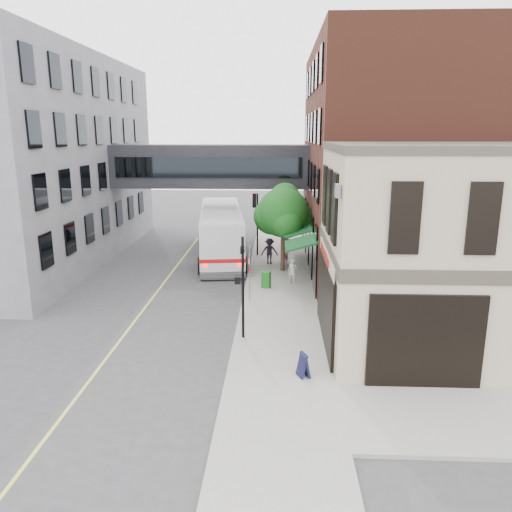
# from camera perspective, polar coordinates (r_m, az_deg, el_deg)

# --- Properties ---
(ground) EXTENTS (120.00, 120.00, 0.00)m
(ground) POSITION_cam_1_polar(r_m,az_deg,el_deg) (20.40, -3.01, -11.83)
(ground) COLOR #38383A
(ground) RESTS_ON ground
(sidewalk_main) EXTENTS (4.00, 60.00, 0.15)m
(sidewalk_main) POSITION_cam_1_polar(r_m,az_deg,el_deg) (33.45, 2.69, -1.29)
(sidewalk_main) COLOR gray
(sidewalk_main) RESTS_ON ground
(corner_building) EXTENTS (10.19, 8.12, 8.45)m
(corner_building) POSITION_cam_1_polar(r_m,az_deg,el_deg) (21.99, 21.35, 0.76)
(corner_building) COLOR tan
(corner_building) RESTS_ON ground
(brick_building) EXTENTS (13.76, 18.00, 14.00)m
(brick_building) POSITION_cam_1_polar(r_m,az_deg,el_deg) (34.30, 16.50, 10.26)
(brick_building) COLOR #4E2418
(brick_building) RESTS_ON ground
(opposite_building) EXTENTS (14.00, 24.00, 14.00)m
(opposite_building) POSITION_cam_1_polar(r_m,az_deg,el_deg) (39.16, -26.67, 9.78)
(opposite_building) COLOR slate
(opposite_building) RESTS_ON ground
(skyway_bridge) EXTENTS (14.00, 3.18, 3.00)m
(skyway_bridge) POSITION_cam_1_polar(r_m,az_deg,el_deg) (36.67, -5.17, 10.21)
(skyway_bridge) COLOR black
(skyway_bridge) RESTS_ON ground
(traffic_signal_near) EXTENTS (0.44, 0.22, 4.60)m
(traffic_signal_near) POSITION_cam_1_polar(r_m,az_deg,el_deg) (21.16, -1.60, -2.19)
(traffic_signal_near) COLOR black
(traffic_signal_near) RESTS_ON sidewalk_main
(traffic_signal_far) EXTENTS (0.53, 0.28, 4.50)m
(traffic_signal_far) POSITION_cam_1_polar(r_m,az_deg,el_deg) (35.74, -0.06, 5.06)
(traffic_signal_far) COLOR black
(traffic_signal_far) RESTS_ON sidewalk_main
(street_sign_pole) EXTENTS (0.08, 0.75, 3.00)m
(street_sign_pole) POSITION_cam_1_polar(r_m,az_deg,el_deg) (26.25, -0.76, -1.36)
(street_sign_pole) COLOR gray
(street_sign_pole) RESTS_ON sidewalk_main
(street_tree) EXTENTS (3.80, 3.20, 5.60)m
(street_tree) POSITION_cam_1_polar(r_m,az_deg,el_deg) (31.88, 3.12, 5.00)
(street_tree) COLOR #382619
(street_tree) RESTS_ON sidewalk_main
(lane_marking) EXTENTS (0.12, 40.00, 0.01)m
(lane_marking) POSITION_cam_1_polar(r_m,az_deg,el_deg) (30.42, -10.63, -3.22)
(lane_marking) COLOR #D8CC4C
(lane_marking) RESTS_ON ground
(bus) EXTENTS (4.43, 13.11, 3.46)m
(bus) POSITION_cam_1_polar(r_m,az_deg,el_deg) (36.36, -4.01, 2.94)
(bus) COLOR silver
(bus) RESTS_ON ground
(pedestrian_a) EXTENTS (0.61, 0.47, 1.49)m
(pedestrian_a) POSITION_cam_1_polar(r_m,az_deg,el_deg) (29.48, 4.19, -1.76)
(pedestrian_a) COLOR beige
(pedestrian_a) RESTS_ON sidewalk_main
(pedestrian_b) EXTENTS (1.17, 1.11, 1.91)m
(pedestrian_b) POSITION_cam_1_polar(r_m,az_deg,el_deg) (33.39, 3.55, 0.50)
(pedestrian_b) COLOR pink
(pedestrian_b) RESTS_ON sidewalk_main
(pedestrian_c) EXTENTS (1.23, 0.82, 1.78)m
(pedestrian_c) POSITION_cam_1_polar(r_m,az_deg,el_deg) (33.80, 1.56, 0.57)
(pedestrian_c) COLOR black
(pedestrian_c) RESTS_ON sidewalk_main
(newspaper_box) EXTENTS (0.57, 0.53, 0.95)m
(newspaper_box) POSITION_cam_1_polar(r_m,az_deg,el_deg) (28.77, 1.17, -2.68)
(newspaper_box) COLOR #155E17
(newspaper_box) RESTS_ON sidewalk_main
(sandwich_board) EXTENTS (0.50, 0.59, 0.90)m
(sandwich_board) POSITION_cam_1_polar(r_m,az_deg,el_deg) (18.73, 5.45, -12.30)
(sandwich_board) COLOR black
(sandwich_board) RESTS_ON sidewalk_main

